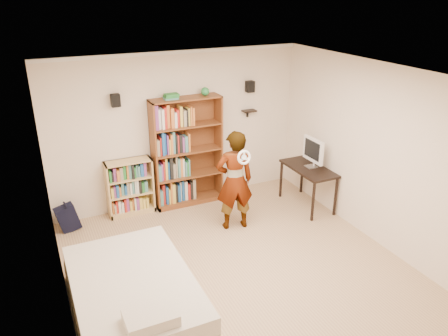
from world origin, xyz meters
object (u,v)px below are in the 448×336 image
Objects in this scene: daybed at (133,291)px; computer_desk at (307,187)px; tall_bookshelf at (187,152)px; low_bookshelf at (130,187)px; person at (235,181)px.

computer_desk is at bearing 22.68° from daybed.
daybed is (-1.63, -2.48, -0.66)m from tall_bookshelf.
computer_desk is at bearing -28.51° from tall_bookshelf.
low_bookshelf is 0.46× the size of daybed.
daybed is at bearing 43.66° from person.
computer_desk is 0.51× the size of daybed.
low_bookshelf is 3.10m from computer_desk.
daybed is (-0.59, -2.51, -0.18)m from low_bookshelf.
low_bookshelf is at bearing 160.21° from computer_desk.
person is at bearing -39.73° from low_bookshelf.
low_bookshelf is at bearing 76.88° from daybed.
tall_bookshelf is at bearing -1.79° from low_bookshelf.
daybed is at bearing -157.32° from computer_desk.
low_bookshelf reaches higher than daybed.
daybed is (-3.50, -1.46, -0.06)m from computer_desk.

